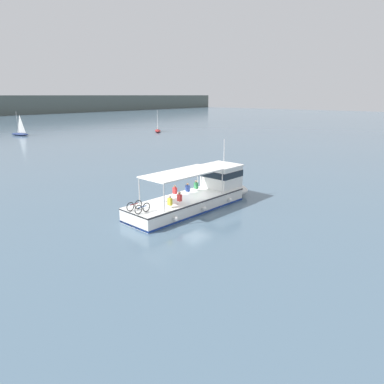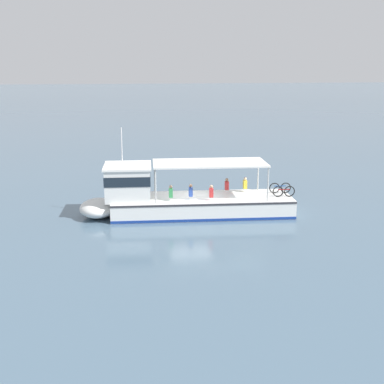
{
  "view_description": "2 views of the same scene",
  "coord_description": "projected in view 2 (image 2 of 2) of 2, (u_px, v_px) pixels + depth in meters",
  "views": [
    {
      "loc": [
        -20.95,
        -17.4,
        8.97
      ],
      "look_at": [
        -0.11,
        0.07,
        1.4
      ],
      "focal_mm": 32.6,
      "sensor_mm": 36.0,
      "label": 1
    },
    {
      "loc": [
        4.16,
        30.12,
        8.96
      ],
      "look_at": [
        -0.11,
        0.07,
        1.4
      ],
      "focal_mm": 48.81,
      "sensor_mm": 36.0,
      "label": 2
    }
  ],
  "objects": [
    {
      "name": "ground_plane",
      "position": [
        190.0,
        214.0,
        31.67
      ],
      "size": [
        400.0,
        400.0,
        0.0
      ],
      "primitive_type": "plane",
      "color": "slate"
    },
    {
      "name": "ferry_main",
      "position": [
        175.0,
        199.0,
        31.29
      ],
      "size": [
        12.97,
        4.06,
        5.32
      ],
      "color": "white",
      "rests_on": "ground"
    }
  ]
}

